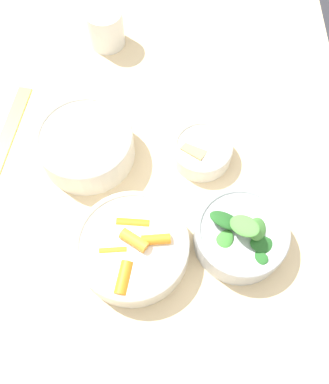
{
  "coord_description": "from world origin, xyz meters",
  "views": [
    {
      "loc": [
        -0.36,
        -0.01,
        1.48
      ],
      "look_at": [
        -0.03,
        -0.02,
        0.78
      ],
      "focal_mm": 40.0,
      "sensor_mm": 36.0,
      "label": 1
    }
  ],
  "objects_px": {
    "bowl_carrots": "(132,248)",
    "bowl_beans_hotdog": "(86,145)",
    "bowl_greens": "(241,235)",
    "bowl_cookies": "(202,150)",
    "cup": "(105,28)",
    "ruler": "(6,139)"
  },
  "relations": [
    {
      "from": "bowl_carrots",
      "to": "cup",
      "type": "distance_m",
      "value": 0.5
    },
    {
      "from": "bowl_greens",
      "to": "cup",
      "type": "height_order",
      "value": "bowl_greens"
    },
    {
      "from": "bowl_greens",
      "to": "bowl_cookies",
      "type": "xyz_separation_m",
      "value": [
        0.17,
        0.06,
        -0.01
      ]
    },
    {
      "from": "bowl_carrots",
      "to": "ruler",
      "type": "relative_size",
      "value": 0.76
    },
    {
      "from": "bowl_greens",
      "to": "bowl_cookies",
      "type": "height_order",
      "value": "bowl_greens"
    },
    {
      "from": "bowl_greens",
      "to": "cup",
      "type": "relative_size",
      "value": 1.9
    },
    {
      "from": "bowl_carrots",
      "to": "ruler",
      "type": "xyz_separation_m",
      "value": [
        0.24,
        0.26,
        -0.03
      ]
    },
    {
      "from": "cup",
      "to": "bowl_greens",
      "type": "bearing_deg",
      "value": -151.61
    },
    {
      "from": "bowl_greens",
      "to": "ruler",
      "type": "bearing_deg",
      "value": 63.98
    },
    {
      "from": "bowl_carrots",
      "to": "bowl_beans_hotdog",
      "type": "xyz_separation_m",
      "value": [
        0.2,
        0.09,
        0.0
      ]
    },
    {
      "from": "bowl_carrots",
      "to": "ruler",
      "type": "distance_m",
      "value": 0.35
    },
    {
      "from": "ruler",
      "to": "bowl_carrots",
      "type": "bearing_deg",
      "value": -132.46
    },
    {
      "from": "bowl_greens",
      "to": "ruler",
      "type": "distance_m",
      "value": 0.5
    },
    {
      "from": "bowl_carrots",
      "to": "bowl_beans_hotdog",
      "type": "relative_size",
      "value": 1.07
    },
    {
      "from": "bowl_greens",
      "to": "bowl_beans_hotdog",
      "type": "height_order",
      "value": "bowl_greens"
    },
    {
      "from": "bowl_greens",
      "to": "bowl_cookies",
      "type": "bearing_deg",
      "value": 18.7
    },
    {
      "from": "bowl_cookies",
      "to": "bowl_carrots",
      "type": "bearing_deg",
      "value": 146.83
    },
    {
      "from": "bowl_greens",
      "to": "ruler",
      "type": "relative_size",
      "value": 0.63
    },
    {
      "from": "bowl_carrots",
      "to": "bowl_greens",
      "type": "relative_size",
      "value": 1.2
    },
    {
      "from": "bowl_carrots",
      "to": "cup",
      "type": "xyz_separation_m",
      "value": [
        0.49,
        0.07,
        0.01
      ]
    },
    {
      "from": "cup",
      "to": "bowl_cookies",
      "type": "bearing_deg",
      "value": -146.62
    },
    {
      "from": "bowl_beans_hotdog",
      "to": "cup",
      "type": "xyz_separation_m",
      "value": [
        0.29,
        -0.02,
        0.01
      ]
    }
  ]
}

